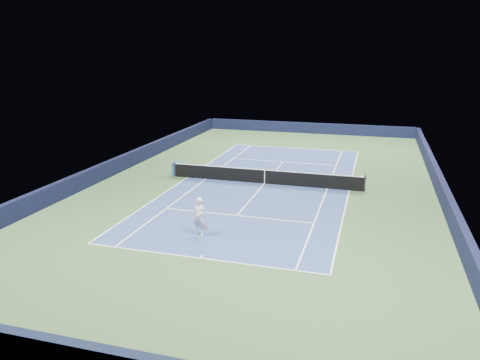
# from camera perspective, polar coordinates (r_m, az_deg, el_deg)

# --- Properties ---
(ground) EXTENTS (40.00, 40.00, 0.00)m
(ground) POSITION_cam_1_polar(r_m,az_deg,el_deg) (30.95, 3.00, -0.44)
(ground) COLOR #2F4E2B
(ground) RESTS_ON ground
(wall_far) EXTENTS (22.00, 0.35, 1.10)m
(wall_far) POSITION_cam_1_polar(r_m,az_deg,el_deg) (49.89, 8.32, 6.29)
(wall_far) COLOR black
(wall_far) RESTS_ON ground
(wall_right) EXTENTS (0.35, 40.00, 1.10)m
(wall_right) POSITION_cam_1_polar(r_m,az_deg,el_deg) (30.33, 23.34, -1.01)
(wall_right) COLOR black
(wall_right) RESTS_ON ground
(wall_left) EXTENTS (0.35, 40.00, 1.10)m
(wall_left) POSITION_cam_1_polar(r_m,az_deg,el_deg) (34.82, -14.60, 1.83)
(wall_left) COLOR black
(wall_left) RESTS_ON ground
(court_surface) EXTENTS (10.97, 23.77, 0.01)m
(court_surface) POSITION_cam_1_polar(r_m,az_deg,el_deg) (30.95, 3.00, -0.44)
(court_surface) COLOR navy
(court_surface) RESTS_ON ground
(baseline_far) EXTENTS (10.97, 0.08, 0.00)m
(baseline_far) POSITION_cam_1_polar(r_m,az_deg,el_deg) (42.27, 6.74, 3.90)
(baseline_far) COLOR white
(baseline_far) RESTS_ON ground
(baseline_near) EXTENTS (10.97, 0.08, 0.00)m
(baseline_near) POSITION_cam_1_polar(r_m,az_deg,el_deg) (20.28, -4.89, -9.48)
(baseline_near) COLOR white
(baseline_near) RESTS_ON ground
(sideline_doubles_right) EXTENTS (0.08, 23.77, 0.00)m
(sideline_doubles_right) POSITION_cam_1_polar(r_m,az_deg,el_deg) (30.23, 13.17, -1.23)
(sideline_doubles_right) COLOR white
(sideline_doubles_right) RESTS_ON ground
(sideline_doubles_left) EXTENTS (0.08, 23.77, 0.00)m
(sideline_doubles_left) POSITION_cam_1_polar(r_m,az_deg,el_deg) (32.59, -6.42, 0.33)
(sideline_doubles_left) COLOR white
(sideline_doubles_left) RESTS_ON ground
(sideline_singles_right) EXTENTS (0.08, 23.77, 0.00)m
(sideline_singles_right) POSITION_cam_1_polar(r_m,az_deg,el_deg) (30.32, 10.59, -1.03)
(sideline_singles_right) COLOR white
(sideline_singles_right) RESTS_ON ground
(sideline_singles_left) EXTENTS (0.08, 23.77, 0.00)m
(sideline_singles_left) POSITION_cam_1_polar(r_m,az_deg,el_deg) (32.10, -4.16, 0.15)
(sideline_singles_left) COLOR white
(sideline_singles_left) RESTS_ON ground
(service_line_far) EXTENTS (8.23, 0.08, 0.00)m
(service_line_far) POSITION_cam_1_polar(r_m,az_deg,el_deg) (37.00, 5.30, 2.23)
(service_line_far) COLOR white
(service_line_far) RESTS_ON ground
(service_line_near) EXTENTS (8.23, 0.08, 0.00)m
(service_line_near) POSITION_cam_1_polar(r_m,az_deg,el_deg) (25.07, -0.39, -4.36)
(service_line_near) COLOR white
(service_line_near) RESTS_ON ground
(center_service_line) EXTENTS (0.08, 12.80, 0.00)m
(center_service_line) POSITION_cam_1_polar(r_m,az_deg,el_deg) (30.95, 3.00, -0.43)
(center_service_line) COLOR white
(center_service_line) RESTS_ON ground
(center_mark_far) EXTENTS (0.08, 0.30, 0.00)m
(center_mark_far) POSITION_cam_1_polar(r_m,az_deg,el_deg) (42.13, 6.70, 3.86)
(center_mark_far) COLOR white
(center_mark_far) RESTS_ON ground
(center_mark_near) EXTENTS (0.08, 0.30, 0.00)m
(center_mark_near) POSITION_cam_1_polar(r_m,az_deg,el_deg) (20.40, -4.74, -9.30)
(center_mark_near) COLOR white
(center_mark_near) RESTS_ON ground
(tennis_net) EXTENTS (12.90, 0.10, 1.07)m
(tennis_net) POSITION_cam_1_polar(r_m,az_deg,el_deg) (30.81, 3.02, 0.46)
(tennis_net) COLOR black
(tennis_net) RESTS_ON ground
(sponsor_cube) EXTENTS (0.63, 0.56, 0.93)m
(sponsor_cube) POSITION_cam_1_polar(r_m,az_deg,el_deg) (33.14, -7.66, 1.36)
(sponsor_cube) COLOR #1C57A9
(sponsor_cube) RESTS_ON ground
(tennis_player) EXTENTS (0.87, 1.34, 2.05)m
(tennis_player) POSITION_cam_1_polar(r_m,az_deg,el_deg) (22.32, -4.98, -4.48)
(tennis_player) COLOR white
(tennis_player) RESTS_ON ground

